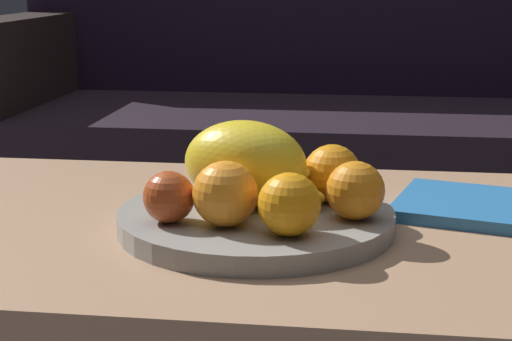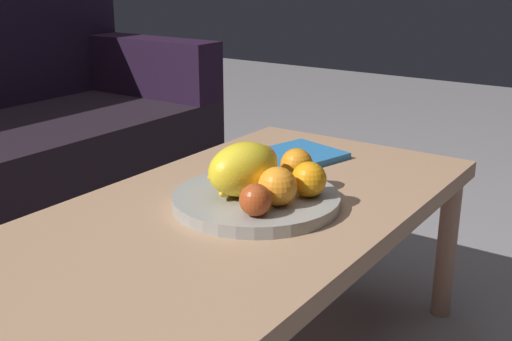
{
  "view_description": "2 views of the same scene",
  "coord_description": "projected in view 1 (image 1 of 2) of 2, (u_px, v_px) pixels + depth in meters",
  "views": [
    {
      "loc": [
        0.16,
        -0.99,
        0.73
      ],
      "look_at": [
        0.03,
        -0.03,
        0.5
      ],
      "focal_mm": 57.68,
      "sensor_mm": 36.0,
      "label": 1
    },
    {
      "loc": [
        -0.96,
        -0.71,
        0.89
      ],
      "look_at": [
        0.03,
        -0.03,
        0.5
      ],
      "focal_mm": 44.4,
      "sensor_mm": 36.0,
      "label": 2
    }
  ],
  "objects": [
    {
      "name": "orange_front",
      "position": [
        289.0,
        204.0,
        0.91
      ],
      "size": [
        0.07,
        0.07,
        0.07
      ],
      "primitive_type": "sphere",
      "color": "orange",
      "rests_on": "fruit_bowl"
    },
    {
      "name": "orange_right",
      "position": [
        332.0,
        173.0,
        1.04
      ],
      "size": [
        0.07,
        0.07,
        0.07
      ],
      "primitive_type": "sphere",
      "color": "orange",
      "rests_on": "fruit_bowl"
    },
    {
      "name": "orange_left",
      "position": [
        226.0,
        194.0,
        0.94
      ],
      "size": [
        0.08,
        0.08,
        0.08
      ],
      "primitive_type": "sphere",
      "color": "orange",
      "rests_on": "fruit_bowl"
    },
    {
      "name": "coffee_table",
      "position": [
        239.0,
        255.0,
        1.06
      ],
      "size": [
        1.17,
        0.62,
        0.42
      ],
      "color": "tan",
      "rests_on": "ground_plane"
    },
    {
      "name": "couch",
      "position": [
        321.0,
        139.0,
        2.15
      ],
      "size": [
        1.7,
        0.7,
        0.9
      ],
      "color": "black",
      "rests_on": "ground_plane"
    },
    {
      "name": "banana_bunch",
      "position": [
        258.0,
        178.0,
        1.04
      ],
      "size": [
        0.17,
        0.13,
        0.06
      ],
      "color": "yellow",
      "rests_on": "fruit_bowl"
    },
    {
      "name": "fruit_bowl",
      "position": [
        256.0,
        220.0,
        1.01
      ],
      "size": [
        0.34,
        0.34,
        0.03
      ],
      "primitive_type": "cylinder",
      "color": "gray",
      "rests_on": "coffee_table"
    },
    {
      "name": "orange_back",
      "position": [
        355.0,
        191.0,
        0.97
      ],
      "size": [
        0.07,
        0.07,
        0.07
      ],
      "primitive_type": "sphere",
      "color": "orange",
      "rests_on": "fruit_bowl"
    },
    {
      "name": "melon_large_front",
      "position": [
        245.0,
        163.0,
        1.02
      ],
      "size": [
        0.18,
        0.14,
        0.11
      ],
      "primitive_type": "ellipsoid",
      "rotation": [
        0.0,
        0.0,
        -0.23
      ],
      "color": "yellow",
      "rests_on": "fruit_bowl"
    },
    {
      "name": "apple_front",
      "position": [
        169.0,
        197.0,
        0.95
      ],
      "size": [
        0.06,
        0.06,
        0.06
      ],
      "primitive_type": "sphere",
      "color": "#AC421A",
      "rests_on": "fruit_bowl"
    },
    {
      "name": "magazine",
      "position": [
        495.0,
        208.0,
        1.08
      ],
      "size": [
        0.29,
        0.24,
        0.02
      ],
      "primitive_type": "cube",
      "rotation": [
        0.0,
        0.0,
        -0.26
      ],
      "color": "#2C73B4",
      "rests_on": "coffee_table"
    }
  ]
}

